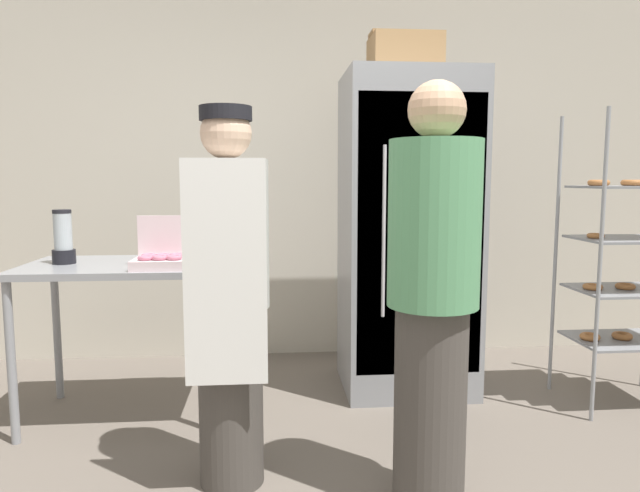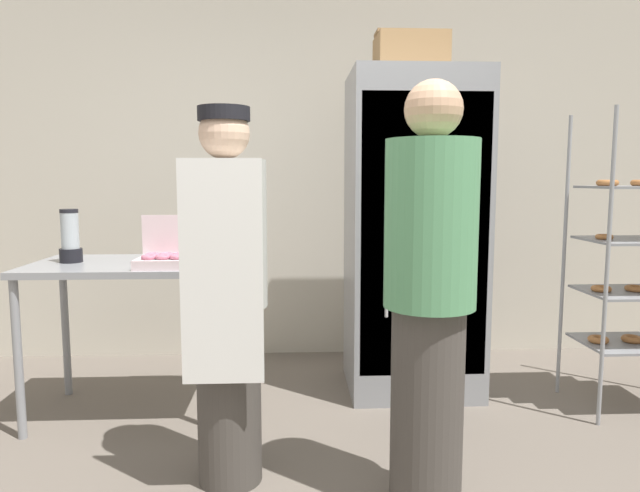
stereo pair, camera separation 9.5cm
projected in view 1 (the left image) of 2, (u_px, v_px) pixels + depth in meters
The scene contains 10 objects.
back_wall at pixel (304, 163), 4.25m from camera, with size 6.40×0.12×2.88m, color beige.
refrigerator at pixel (407, 234), 3.54m from camera, with size 0.79×0.71×1.95m.
baking_rack at pixel (627, 264), 3.29m from camera, with size 0.64×0.50×1.69m.
prep_counter at pixel (131, 281), 3.12m from camera, with size 1.12×0.69×0.86m.
donut_box at pixel (162, 259), 2.92m from camera, with size 0.29×0.22×0.27m.
blender_pitcher at pixel (63, 240), 3.07m from camera, with size 0.12×0.12×0.29m.
binder_stack at pixel (188, 245), 3.31m from camera, with size 0.30×0.24×0.15m.
cardboard_storage_box at pixel (405, 54), 3.43m from camera, with size 0.42×0.32×0.24m.
person_baker at pixel (229, 293), 2.40m from camera, with size 0.34×0.36×1.61m.
person_customer at pixel (433, 295), 2.25m from camera, with size 0.36×0.36×1.69m.
Camera 1 is at (-0.25, -1.87, 1.32)m, focal length 32.00 mm.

